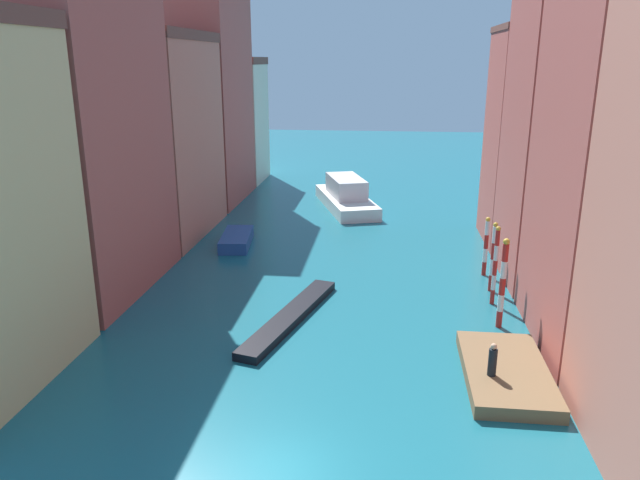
# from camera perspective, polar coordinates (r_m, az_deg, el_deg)

# --- Properties ---
(ground_plane) EXTENTS (154.00, 154.00, 0.00)m
(ground_plane) POSITION_cam_1_polar(r_m,az_deg,el_deg) (43.50, 1.80, -1.05)
(ground_plane) COLOR #196070
(building_left_1) EXTENTS (6.81, 11.96, 17.99)m
(building_left_1) POSITION_cam_1_polar(r_m,az_deg,el_deg) (37.12, -21.94, 8.93)
(building_left_1) COLOR #B25147
(building_left_1) RESTS_ON ground
(building_left_2) EXTENTS (6.81, 12.19, 15.41)m
(building_left_2) POSITION_cam_1_polar(r_m,az_deg,el_deg) (48.21, -15.01, 9.56)
(building_left_2) COLOR #C6705B
(building_left_2) RESTS_ON ground
(building_left_3) EXTENTS (6.81, 11.76, 21.08)m
(building_left_3) POSITION_cam_1_polar(r_m,az_deg,el_deg) (59.50, -10.89, 13.85)
(building_left_3) COLOR #B25147
(building_left_3) RESTS_ON ground
(building_left_4) EXTENTS (6.81, 7.73, 13.61)m
(building_left_4) POSITION_cam_1_polar(r_m,az_deg,el_deg) (69.27, -8.28, 11.25)
(building_left_4) COLOR beige
(building_left_4) RESTS_ON ground
(building_right_1) EXTENTS (6.81, 9.60, 19.64)m
(building_right_1) POSITION_cam_1_polar(r_m,az_deg,el_deg) (30.46, 27.55, 8.35)
(building_right_1) COLOR #B25147
(building_right_1) RESTS_ON ground
(building_right_2) EXTENTS (6.81, 8.50, 19.56)m
(building_right_2) POSITION_cam_1_polar(r_m,az_deg,el_deg) (39.24, 22.87, 10.35)
(building_right_2) COLOR #B25147
(building_right_2) RESTS_ON ground
(building_right_3) EXTENTS (6.81, 7.33, 15.67)m
(building_right_3) POSITION_cam_1_polar(r_m,az_deg,el_deg) (47.09, 20.01, 9.13)
(building_right_3) COLOR #B25147
(building_right_3) RESTS_ON ground
(waterfront_dock) EXTENTS (3.53, 6.73, 0.60)m
(waterfront_dock) POSITION_cam_1_polar(r_m,az_deg,el_deg) (27.82, 17.27, -11.95)
(waterfront_dock) COLOR brown
(waterfront_dock) RESTS_ON ground
(person_on_dock) EXTENTS (0.36, 0.36, 1.46)m
(person_on_dock) POSITION_cam_1_polar(r_m,az_deg,el_deg) (26.49, 16.12, -10.98)
(person_on_dock) COLOR black
(person_on_dock) RESTS_ON waterfront_dock
(mooring_pole_0) EXTENTS (0.34, 0.34, 4.81)m
(mooring_pole_0) POSITION_cam_1_polar(r_m,az_deg,el_deg) (31.87, 17.00, -3.91)
(mooring_pole_0) COLOR red
(mooring_pole_0) RESTS_ON ground
(mooring_pole_1) EXTENTS (0.27, 0.27, 4.58)m
(mooring_pole_1) POSITION_cam_1_polar(r_m,az_deg,el_deg) (34.82, 16.35, -2.31)
(mooring_pole_1) COLOR red
(mooring_pole_1) RESTS_ON ground
(mooring_pole_2) EXTENTS (0.28, 0.28, 4.26)m
(mooring_pole_2) POSITION_cam_1_polar(r_m,az_deg,el_deg) (36.82, 16.15, -1.52)
(mooring_pole_2) COLOR red
(mooring_pole_2) RESTS_ON ground
(mooring_pole_3) EXTENTS (0.30, 0.30, 3.86)m
(mooring_pole_3) POSITION_cam_1_polar(r_m,az_deg,el_deg) (39.49, 15.53, -0.54)
(mooring_pole_3) COLOR red
(mooring_pole_3) RESTS_ON ground
(vaporetto_white) EXTENTS (6.94, 12.00, 2.90)m
(vaporetto_white) POSITION_cam_1_polar(r_m,az_deg,el_deg) (56.07, 2.50, 4.20)
(vaporetto_white) COLOR white
(vaporetto_white) RESTS_ON ground
(gondola_black) EXTENTS (3.89, 10.25, 0.44)m
(gondola_black) POSITION_cam_1_polar(r_m,az_deg,el_deg) (32.15, -2.83, -7.28)
(gondola_black) COLOR black
(gondola_black) RESTS_ON ground
(motorboat_0) EXTENTS (2.64, 5.33, 0.87)m
(motorboat_0) POSITION_cam_1_polar(r_m,az_deg,el_deg) (45.18, -7.96, 0.06)
(motorboat_0) COLOR #234C93
(motorboat_0) RESTS_ON ground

